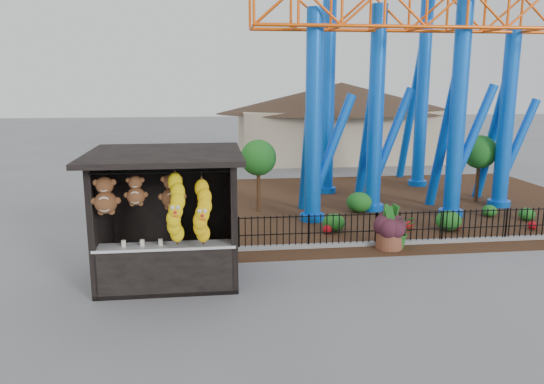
{
  "coord_description": "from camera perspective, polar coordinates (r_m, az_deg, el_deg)",
  "views": [
    {
      "loc": [
        -2.03,
        -11.31,
        4.73
      ],
      "look_at": [
        -0.45,
        1.5,
        2.0
      ],
      "focal_mm": 35.0,
      "sensor_mm": 36.0,
      "label": 1
    }
  ],
  "objects": [
    {
      "name": "ground",
      "position": [
        12.42,
        2.94,
        -10.45
      ],
      "size": [
        120.0,
        120.0,
        0.0
      ],
      "primitive_type": "plane",
      "color": "slate",
      "rests_on": "ground"
    },
    {
      "name": "picket_fence",
      "position": [
        16.45,
        18.18,
        -3.57
      ],
      "size": [
        12.2,
        0.06,
        1.0
      ],
      "primitive_type": null,
      "color": "black",
      "rests_on": "ground"
    },
    {
      "name": "terracotta_planter",
      "position": [
        15.56,
        12.5,
        -4.98
      ],
      "size": [
        0.98,
        0.98,
        0.55
      ],
      "primitive_type": "cylinder",
      "rotation": [
        0.0,
        0.0,
        -0.35
      ],
      "color": "brown",
      "rests_on": "ground"
    },
    {
      "name": "pavilion",
      "position": [
        32.36,
        7.42,
        8.89
      ],
      "size": [
        15.0,
        15.0,
        4.8
      ],
      "color": "#BFAD8C",
      "rests_on": "ground"
    },
    {
      "name": "landscaping",
      "position": [
        18.54,
        13.87,
        -2.17
      ],
      "size": [
        7.58,
        3.57,
        0.73
      ],
      "color": "#1C5F1C",
      "rests_on": "mulch_bed"
    },
    {
      "name": "roller_coaster",
      "position": [
        20.87,
        13.56,
        16.33
      ],
      "size": [
        11.0,
        6.37,
        10.82
      ],
      "color": "blue",
      "rests_on": "ground"
    },
    {
      "name": "mulch_bed",
      "position": [
        20.77,
        10.03,
        -1.38
      ],
      "size": [
        18.0,
        12.0,
        0.02
      ],
      "primitive_type": "cube",
      "color": "#331E11",
      "rests_on": "ground"
    },
    {
      "name": "planter_foliage",
      "position": [
        15.4,
        12.6,
        -2.85
      ],
      "size": [
        0.7,
        0.7,
        0.64
      ],
      "primitive_type": "ellipsoid",
      "color": "#381621",
      "rests_on": "terracotta_planter"
    },
    {
      "name": "prize_booth",
      "position": [
        12.65,
        -11.25,
        -2.93
      ],
      "size": [
        3.5,
        3.4,
        3.12
      ],
      "color": "black",
      "rests_on": "ground"
    },
    {
      "name": "curb",
      "position": [
        16.21,
        15.18,
        -5.23
      ],
      "size": [
        18.0,
        0.18,
        0.12
      ],
      "primitive_type": "cube",
      "color": "gray",
      "rests_on": "ground"
    },
    {
      "name": "potted_plant",
      "position": [
        15.58,
        13.38,
        -4.13
      ],
      "size": [
        0.98,
        0.88,
        1.01
      ],
      "primitive_type": "imported",
      "rotation": [
        0.0,
        0.0,
        -0.11
      ],
      "color": "#1D5719",
      "rests_on": "ground"
    }
  ]
}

